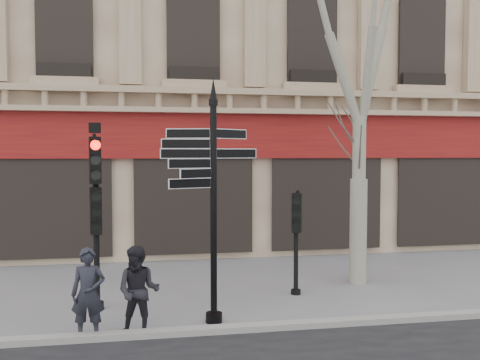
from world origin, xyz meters
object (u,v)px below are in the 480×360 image
object	(u,v)px
traffic_signal_main	(96,192)
pedestrian_a	(88,294)
traffic_signal_secondary	(296,224)
pedestrian_b	(139,291)
fingerpost	(213,159)

from	to	relation	value
traffic_signal_main	pedestrian_a	world-z (taller)	traffic_signal_main
traffic_signal_secondary	pedestrian_b	xyz separation A→B (m)	(-3.38, -2.10, -0.79)
traffic_signal_main	pedestrian_b	world-z (taller)	traffic_signal_main
traffic_signal_secondary	pedestrian_a	distance (m)	4.77
pedestrian_b	traffic_signal_main	bearing A→B (deg)	128.23
fingerpost	pedestrian_b	world-z (taller)	fingerpost
traffic_signal_secondary	pedestrian_a	world-z (taller)	traffic_signal_secondary
fingerpost	pedestrian_a	bearing A→B (deg)	-175.92
pedestrian_b	traffic_signal_secondary	bearing A→B (deg)	45.14
pedestrian_a	pedestrian_b	world-z (taller)	pedestrian_b
traffic_signal_main	pedestrian_a	distance (m)	2.38
traffic_signal_main	pedestrian_a	bearing A→B (deg)	-99.22
traffic_signal_main	pedestrian_a	size ratio (longest dim) A/B	2.40
fingerpost	pedestrian_b	size ratio (longest dim) A/B	2.90
traffic_signal_main	traffic_signal_secondary	xyz separation A→B (m)	(4.21, 0.32, -0.78)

